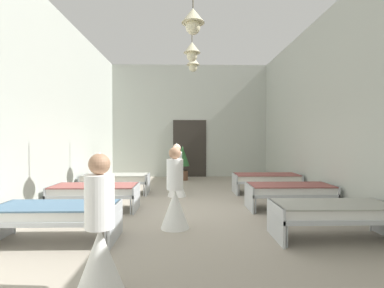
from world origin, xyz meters
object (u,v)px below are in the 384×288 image
at_px(bed_right_row_0, 333,212).
at_px(potted_plant, 183,160).
at_px(bed_left_row_0, 56,213).
at_px(bed_left_row_1, 95,191).
at_px(bed_left_row_2, 116,179).
at_px(nurse_far_aisle, 100,244).
at_px(bed_right_row_1, 290,190).
at_px(nurse_mid_aisle, 175,199).
at_px(nurse_near_aisle, 177,177).
at_px(bed_right_row_2, 266,178).

xyz_separation_m(bed_right_row_0, potted_plant, (-2.50, 6.52, 0.34)).
relative_size(bed_left_row_0, bed_left_row_1, 1.00).
xyz_separation_m(bed_left_row_2, nurse_far_aisle, (1.16, -5.38, 0.09)).
height_order(bed_left_row_0, bed_right_row_1, same).
xyz_separation_m(bed_right_row_1, bed_left_row_2, (-4.42, 1.90, 0.00)).
height_order(bed_left_row_2, nurse_far_aisle, nurse_far_aisle).
distance_m(bed_left_row_0, bed_right_row_1, 4.81).
bearing_deg(nurse_mid_aisle, nurse_far_aisle, 134.84).
height_order(bed_right_row_1, nurse_mid_aisle, nurse_mid_aisle).
bearing_deg(nurse_far_aisle, bed_right_row_0, -162.34).
xyz_separation_m(nurse_mid_aisle, nurse_far_aisle, (-0.69, -2.18, 0.00)).
xyz_separation_m(bed_left_row_0, nurse_near_aisle, (1.79, 3.43, 0.09)).
xyz_separation_m(bed_right_row_0, nurse_near_aisle, (-2.63, 3.43, 0.09)).
distance_m(bed_right_row_2, nurse_far_aisle, 6.29).
xyz_separation_m(bed_left_row_2, potted_plant, (1.92, 2.72, 0.34)).
xyz_separation_m(bed_right_row_2, nurse_near_aisle, (-2.63, -0.37, 0.09)).
distance_m(bed_right_row_0, bed_left_row_1, 4.81).
xyz_separation_m(bed_left_row_1, potted_plant, (1.92, 4.62, 0.34)).
distance_m(bed_right_row_0, nurse_far_aisle, 3.63).
height_order(bed_left_row_2, potted_plant, potted_plant).
height_order(nurse_mid_aisle, nurse_far_aisle, same).
bearing_deg(nurse_mid_aisle, bed_left_row_1, 27.38).
distance_m(bed_right_row_0, nurse_mid_aisle, 2.64).
distance_m(bed_left_row_2, bed_right_row_2, 4.42).
distance_m(bed_right_row_2, nurse_mid_aisle, 4.10).
xyz_separation_m(bed_left_row_2, bed_right_row_2, (4.42, 0.00, 0.00)).
bearing_deg(bed_right_row_1, bed_left_row_0, -156.75).
bearing_deg(bed_right_row_1, nurse_mid_aisle, -153.20).
relative_size(bed_left_row_0, bed_right_row_1, 1.00).
bearing_deg(bed_left_row_2, bed_left_row_0, -90.00).
bearing_deg(bed_left_row_1, nurse_near_aisle, 40.39).
distance_m(bed_right_row_2, potted_plant, 3.71).
xyz_separation_m(bed_left_row_0, nurse_mid_aisle, (1.85, 0.60, 0.09)).
relative_size(bed_right_row_1, bed_right_row_2, 1.00).
height_order(bed_left_row_2, bed_right_row_2, same).
xyz_separation_m(bed_left_row_1, nurse_far_aisle, (1.16, -3.48, 0.09)).
xyz_separation_m(bed_right_row_0, bed_right_row_1, (0.00, 1.90, 0.00)).
height_order(nurse_near_aisle, nurse_mid_aisle, same).
relative_size(bed_right_row_0, nurse_near_aisle, 1.28).
bearing_deg(nurse_near_aisle, bed_right_row_2, 118.64).
bearing_deg(nurse_mid_aisle, nurse_near_aisle, -26.42).
height_order(nurse_near_aisle, potted_plant, nurse_near_aisle).
relative_size(bed_left_row_1, nurse_mid_aisle, 1.28).
distance_m(bed_left_row_1, bed_right_row_2, 4.81).
xyz_separation_m(nurse_near_aisle, nurse_far_aisle, (-0.64, -5.01, 0.00)).
distance_m(bed_right_row_0, bed_right_row_1, 1.90).
bearing_deg(nurse_far_aisle, bed_left_row_1, -79.78).
relative_size(bed_right_row_0, potted_plant, 1.43).
xyz_separation_m(bed_right_row_0, nurse_mid_aisle, (-2.57, 0.60, 0.09)).
bearing_deg(nurse_mid_aisle, bed_right_row_2, -66.36).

